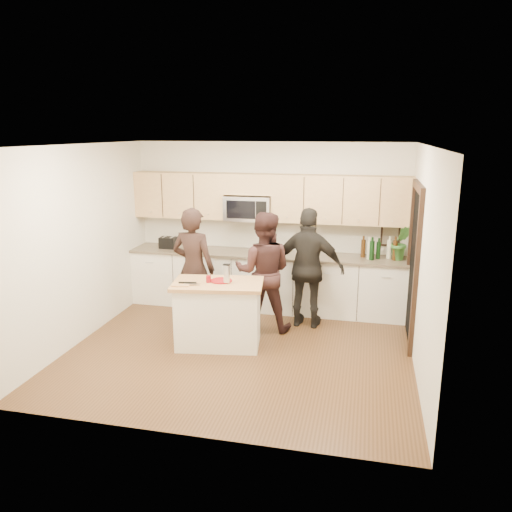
% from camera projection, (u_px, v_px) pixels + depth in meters
% --- Properties ---
extents(floor, '(4.50, 4.50, 0.00)m').
position_uv_depth(floor, '(240.00, 350.00, 6.73)').
color(floor, brown).
rests_on(floor, ground).
extents(room_shell, '(4.52, 4.02, 2.71)m').
position_uv_depth(room_shell, '(239.00, 224.00, 6.30)').
color(room_shell, beige).
rests_on(room_shell, ground).
extents(back_cabinetry, '(4.50, 0.66, 0.94)m').
position_uv_depth(back_cabinetry, '(266.00, 281.00, 8.21)').
color(back_cabinetry, white).
rests_on(back_cabinetry, ground).
extents(upper_cabinetry, '(4.50, 0.33, 0.75)m').
position_uv_depth(upper_cabinetry, '(270.00, 196.00, 8.00)').
color(upper_cabinetry, tan).
rests_on(upper_cabinetry, ground).
extents(microwave, '(0.76, 0.41, 0.40)m').
position_uv_depth(microwave, '(249.00, 208.00, 8.09)').
color(microwave, silver).
rests_on(microwave, ground).
extents(doorway, '(0.06, 1.25, 2.20)m').
position_uv_depth(doorway, '(414.00, 260.00, 6.82)').
color(doorway, black).
rests_on(doorway, ground).
extents(framed_picture, '(0.30, 0.03, 0.38)m').
position_uv_depth(framed_picture, '(390.00, 234.00, 7.87)').
color(framed_picture, black).
rests_on(framed_picture, ground).
extents(dish_towel, '(0.34, 0.60, 0.48)m').
position_uv_depth(dish_towel, '(207.00, 261.00, 8.15)').
color(dish_towel, white).
rests_on(dish_towel, ground).
extents(island, '(1.29, 0.87, 0.90)m').
position_uv_depth(island, '(218.00, 314.00, 6.78)').
color(island, white).
rests_on(island, ground).
extents(red_plate, '(0.29, 0.29, 0.02)m').
position_uv_depth(red_plate, '(221.00, 281.00, 6.72)').
color(red_plate, maroon).
rests_on(red_plate, island).
extents(box_grater, '(0.08, 0.06, 0.26)m').
position_uv_depth(box_grater, '(227.00, 273.00, 6.58)').
color(box_grater, silver).
rests_on(box_grater, red_plate).
extents(drink_glass, '(0.07, 0.07, 0.09)m').
position_uv_depth(drink_glass, '(208.00, 279.00, 6.65)').
color(drink_glass, maroon).
rests_on(drink_glass, island).
extents(cutting_board, '(0.25, 0.21, 0.02)m').
position_uv_depth(cutting_board, '(181.00, 284.00, 6.55)').
color(cutting_board, tan).
rests_on(cutting_board, island).
extents(tongs, '(0.24, 0.06, 0.02)m').
position_uv_depth(tongs, '(188.00, 283.00, 6.57)').
color(tongs, black).
rests_on(tongs, cutting_board).
extents(knife, '(0.21, 0.06, 0.01)m').
position_uv_depth(knife, '(192.00, 284.00, 6.53)').
color(knife, silver).
rests_on(knife, cutting_board).
extents(toaster, '(0.27, 0.20, 0.19)m').
position_uv_depth(toaster, '(168.00, 243.00, 8.41)').
color(toaster, black).
rests_on(toaster, back_cabinetry).
extents(bottle_cluster, '(0.55, 0.23, 0.37)m').
position_uv_depth(bottle_cluster, '(378.00, 248.00, 7.68)').
color(bottle_cluster, '#39200A').
rests_on(bottle_cluster, back_cabinetry).
extents(orchid, '(0.32, 0.27, 0.54)m').
position_uv_depth(orchid, '(401.00, 243.00, 7.61)').
color(orchid, '#376E2C').
rests_on(orchid, back_cabinetry).
extents(woman_left, '(0.71, 0.52, 1.81)m').
position_uv_depth(woman_left, '(194.00, 269.00, 7.31)').
color(woman_left, black).
rests_on(woman_left, ground).
extents(woman_center, '(0.91, 0.73, 1.76)m').
position_uv_depth(woman_center, '(263.00, 272.00, 7.25)').
color(woman_center, black).
rests_on(woman_center, ground).
extents(woman_right, '(1.09, 0.53, 1.80)m').
position_uv_depth(woman_right, '(309.00, 268.00, 7.35)').
color(woman_right, black).
rests_on(woman_right, ground).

